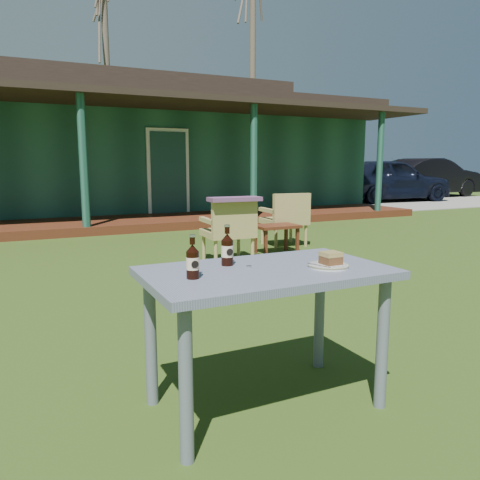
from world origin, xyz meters
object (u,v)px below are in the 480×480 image
armchair_right (286,216)px  armchair_left (230,228)px  car_near (389,180)px  cola_bottle_far (193,261)px  cola_bottle_near (227,249)px  side_table (276,229)px  car_far (429,178)px  cafe_table (266,289)px  cake_slice (331,258)px  plate (328,266)px

armchair_right → armchair_left: bearing=-150.5°
car_near → cola_bottle_far: car_near is taller
cola_bottle_near → side_table: 4.14m
car_near → armchair_right: (-7.51, -5.87, -0.27)m
car_near → car_far: same height
cafe_table → cake_slice: size_ratio=13.04×
plate → cake_slice: bearing=13.9°
cola_bottle_near → armchair_right: 4.74m
plate → armchair_right: size_ratio=0.25×
cake_slice → armchair_left: bearing=73.7°
plate → cola_bottle_near: 0.52m
armchair_left → armchair_right: size_ratio=0.98×
plate → armchair_left: bearing=73.4°
cafe_table → cola_bottle_near: 0.28m
armchair_left → cafe_table: bearing=-111.6°
cola_bottle_near → side_table: bearing=56.3°
armchair_right → cola_bottle_far: bearing=-126.2°
car_near → cola_bottle_near: 14.11m
armchair_right → side_table: bearing=-134.3°
car_far → cola_bottle_far: bearing=128.0°
car_far → armchair_right: size_ratio=5.42×
armchair_right → side_table: 0.62m
car_far → plate: 16.79m
cafe_table → side_table: 4.19m
cafe_table → plate: plate is taller
cake_slice → armchair_left: 3.57m
cake_slice → armchair_right: (2.26, 4.12, -0.31)m
plate → cake_slice: cake_slice is taller
cake_slice → cola_bottle_far: cola_bottle_far is taller
car_near → cake_slice: bearing=139.8°
car_near → cafe_table: 14.12m
car_near → armchair_right: car_near is taller
armchair_left → cake_slice: bearing=-106.3°
cola_bottle_far → armchair_left: size_ratio=0.25×
cake_slice → side_table: size_ratio=0.15×
armchair_left → side_table: armchair_left is taller
car_near → armchair_right: size_ratio=5.24×
plate → side_table: size_ratio=0.34×
car_far → cake_slice: bearing=129.7°
car_near → side_table: (-7.94, -6.30, -0.38)m
car_far → cafe_table: (-13.00, -10.88, -0.10)m
cola_bottle_near → side_table: (2.29, 3.43, -0.46)m
car_near → cafe_table: bearing=138.6°
cafe_table → plate: 0.33m
car_near → side_table: 10.14m
cafe_table → side_table: size_ratio=2.00×
armchair_left → armchair_right: (1.26, 0.71, 0.01)m
cola_bottle_near → armchair_left: size_ratio=0.26×
car_near → side_table: bearing=132.6°
cola_bottle_near → armchair_left: cola_bottle_near is taller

